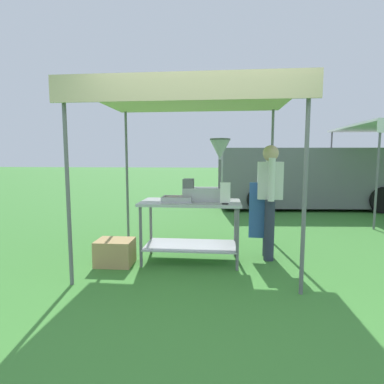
{
  "coord_description": "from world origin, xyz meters",
  "views": [
    {
      "loc": [
        0.17,
        -3.05,
        1.44
      ],
      "look_at": [
        -0.25,
        1.28,
        0.95
      ],
      "focal_mm": 28.7,
      "sensor_mm": 36.0,
      "label": 1
    }
  ],
  "objects_px": {
    "menu_sign": "(225,195)",
    "van_grey": "(308,177)",
    "supply_crate": "(115,252)",
    "stall_canopy": "(191,101)",
    "donut_fryer": "(209,176)",
    "vendor": "(269,196)",
    "donut_cart": "(191,218)",
    "donut_tray": "(177,200)"
  },
  "relations": [
    {
      "from": "supply_crate",
      "to": "van_grey",
      "type": "xyz_separation_m",
      "value": [
        3.92,
        5.27,
        0.71
      ]
    },
    {
      "from": "stall_canopy",
      "to": "donut_cart",
      "type": "relative_size",
      "value": 2.02
    },
    {
      "from": "donut_fryer",
      "to": "menu_sign",
      "type": "relative_size",
      "value": 3.03
    },
    {
      "from": "stall_canopy",
      "to": "supply_crate",
      "type": "bearing_deg",
      "value": -161.52
    },
    {
      "from": "donut_tray",
      "to": "van_grey",
      "type": "bearing_deg",
      "value": 58.64
    },
    {
      "from": "donut_fryer",
      "to": "menu_sign",
      "type": "bearing_deg",
      "value": -53.65
    },
    {
      "from": "donut_cart",
      "to": "vendor",
      "type": "relative_size",
      "value": 0.84
    },
    {
      "from": "stall_canopy",
      "to": "vendor",
      "type": "distance_m",
      "value": 1.7
    },
    {
      "from": "donut_cart",
      "to": "menu_sign",
      "type": "xyz_separation_m",
      "value": [
        0.47,
        -0.23,
        0.35
      ]
    },
    {
      "from": "menu_sign",
      "to": "stall_canopy",
      "type": "bearing_deg",
      "value": 144.91
    },
    {
      "from": "donut_cart",
      "to": "donut_tray",
      "type": "height_order",
      "value": "donut_tray"
    },
    {
      "from": "donut_tray",
      "to": "vendor",
      "type": "distance_m",
      "value": 1.3
    },
    {
      "from": "vendor",
      "to": "van_grey",
      "type": "height_order",
      "value": "van_grey"
    },
    {
      "from": "donut_tray",
      "to": "donut_fryer",
      "type": "distance_m",
      "value": 0.54
    },
    {
      "from": "donut_tray",
      "to": "vendor",
      "type": "xyz_separation_m",
      "value": [
        1.27,
        0.3,
        0.04
      ]
    },
    {
      "from": "donut_tray",
      "to": "menu_sign",
      "type": "height_order",
      "value": "menu_sign"
    },
    {
      "from": "donut_tray",
      "to": "donut_fryer",
      "type": "height_order",
      "value": "donut_fryer"
    },
    {
      "from": "stall_canopy",
      "to": "donut_fryer",
      "type": "relative_size",
      "value": 3.23
    },
    {
      "from": "stall_canopy",
      "to": "donut_cart",
      "type": "distance_m",
      "value": 1.59
    },
    {
      "from": "stall_canopy",
      "to": "donut_cart",
      "type": "height_order",
      "value": "stall_canopy"
    },
    {
      "from": "donut_tray",
      "to": "menu_sign",
      "type": "bearing_deg",
      "value": -15.31
    },
    {
      "from": "van_grey",
      "to": "donut_fryer",
      "type": "bearing_deg",
      "value": -118.38
    },
    {
      "from": "donut_fryer",
      "to": "supply_crate",
      "type": "distance_m",
      "value": 1.63
    },
    {
      "from": "donut_tray",
      "to": "donut_fryer",
      "type": "xyz_separation_m",
      "value": [
        0.42,
        0.13,
        0.32
      ]
    },
    {
      "from": "donut_tray",
      "to": "stall_canopy",
      "type": "bearing_deg",
      "value": 40.69
    },
    {
      "from": "menu_sign",
      "to": "van_grey",
      "type": "relative_size",
      "value": 0.05
    },
    {
      "from": "donut_fryer",
      "to": "menu_sign",
      "type": "distance_m",
      "value": 0.43
    },
    {
      "from": "menu_sign",
      "to": "van_grey",
      "type": "distance_m",
      "value": 5.81
    },
    {
      "from": "stall_canopy",
      "to": "van_grey",
      "type": "xyz_separation_m",
      "value": [
        2.92,
        4.93,
        -1.32
      ]
    },
    {
      "from": "van_grey",
      "to": "donut_tray",
      "type": "bearing_deg",
      "value": -121.36
    },
    {
      "from": "donut_tray",
      "to": "supply_crate",
      "type": "height_order",
      "value": "donut_tray"
    },
    {
      "from": "stall_canopy",
      "to": "donut_fryer",
      "type": "height_order",
      "value": "stall_canopy"
    },
    {
      "from": "stall_canopy",
      "to": "van_grey",
      "type": "relative_size",
      "value": 0.52
    },
    {
      "from": "stall_canopy",
      "to": "donut_fryer",
      "type": "bearing_deg",
      "value": -5.77
    },
    {
      "from": "menu_sign",
      "to": "supply_crate",
      "type": "distance_m",
      "value": 1.67
    },
    {
      "from": "donut_fryer",
      "to": "menu_sign",
      "type": "xyz_separation_m",
      "value": [
        0.22,
        -0.3,
        -0.22
      ]
    },
    {
      "from": "donut_cart",
      "to": "donut_tray",
      "type": "relative_size",
      "value": 3.39
    },
    {
      "from": "donut_fryer",
      "to": "van_grey",
      "type": "distance_m",
      "value": 5.64
    },
    {
      "from": "stall_canopy",
      "to": "donut_tray",
      "type": "xyz_separation_m",
      "value": [
        -0.18,
        -0.15,
        -1.33
      ]
    },
    {
      "from": "donut_fryer",
      "to": "donut_tray",
      "type": "bearing_deg",
      "value": -163.16
    },
    {
      "from": "stall_canopy",
      "to": "van_grey",
      "type": "distance_m",
      "value": 5.88
    },
    {
      "from": "stall_canopy",
      "to": "donut_tray",
      "type": "bearing_deg",
      "value": -139.31
    }
  ]
}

